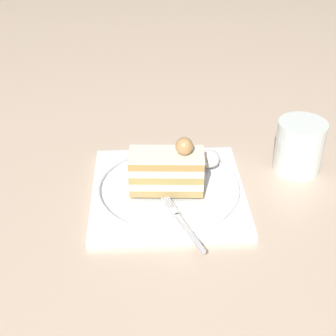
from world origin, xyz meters
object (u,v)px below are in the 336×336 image
(cake_slice, at_px, (167,170))
(fork, at_px, (182,222))
(whipped_cream_dollop, at_px, (209,159))
(drink_glass_near, at_px, (299,149))
(dessert_plate, at_px, (168,190))

(cake_slice, relative_size, fork, 0.94)
(whipped_cream_dollop, height_order, fork, whipped_cream_dollop)
(fork, relative_size, drink_glass_near, 1.39)
(cake_slice, distance_m, whipped_cream_dollop, 0.09)
(drink_glass_near, bearing_deg, cake_slice, -162.66)
(dessert_plate, bearing_deg, fork, -81.91)
(fork, bearing_deg, whipped_cream_dollop, 68.05)
(cake_slice, xyz_separation_m, fork, (0.01, -0.08, -0.03))
(dessert_plate, bearing_deg, drink_glass_near, 15.39)
(dessert_plate, xyz_separation_m, fork, (0.01, -0.09, 0.01))
(whipped_cream_dollop, xyz_separation_m, fork, (-0.06, -0.14, -0.01))
(dessert_plate, distance_m, whipped_cream_dollop, 0.09)
(cake_slice, height_order, whipped_cream_dollop, cake_slice)
(dessert_plate, bearing_deg, cake_slice, -100.46)
(cake_slice, xyz_separation_m, whipped_cream_dollop, (0.07, 0.06, -0.02))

